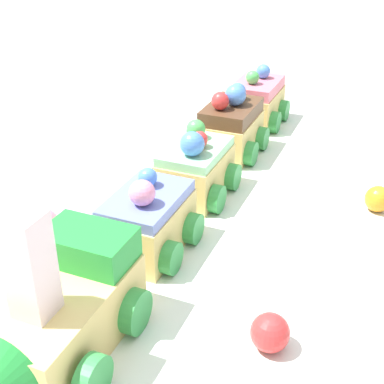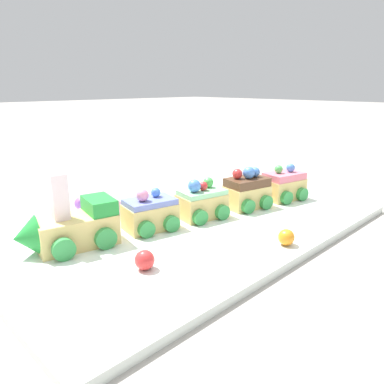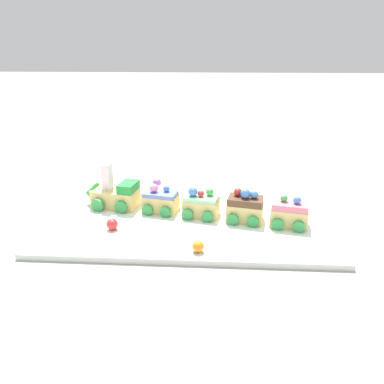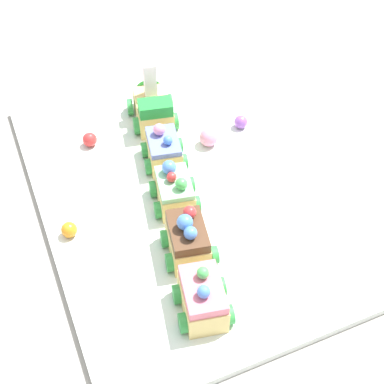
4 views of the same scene
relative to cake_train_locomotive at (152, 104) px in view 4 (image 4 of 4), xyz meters
The scene contains 11 objects.
ground_plane 0.19m from the cake_train_locomotive, 169.70° to the left, with size 10.00×10.00×0.00m, color gray.
display_board 0.19m from the cake_train_locomotive, 169.70° to the left, with size 0.62×0.40×0.01m, color silver.
cake_train_locomotive is the anchor object (origin of this frame).
cake_car_blueberry 0.12m from the cake_train_locomotive, 168.71° to the left, with size 0.09×0.08×0.07m.
cake_car_mint 0.22m from the cake_train_locomotive, 168.72° to the left, with size 0.09×0.08×0.07m.
cake_car_chocolate 0.32m from the cake_train_locomotive, 168.73° to the left, with size 0.09×0.08×0.08m.
cake_car_strawberry 0.41m from the cake_train_locomotive, 168.73° to the left, with size 0.09×0.08×0.07m.
gumball_red 0.13m from the cake_train_locomotive, 104.72° to the left, with size 0.02×0.02×0.02m, color red.
gumball_pink 0.13m from the cake_train_locomotive, 151.12° to the right, with size 0.03×0.03×0.03m, color pink.
gumball_orange 0.30m from the cake_train_locomotive, 136.50° to the left, with size 0.02×0.02×0.02m, color orange.
gumball_purple 0.16m from the cake_train_locomotive, 123.94° to the right, with size 0.02×0.02×0.02m, color #9956C6.
Camera 4 is at (-0.56, 0.20, 0.60)m, focal length 50.00 mm.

